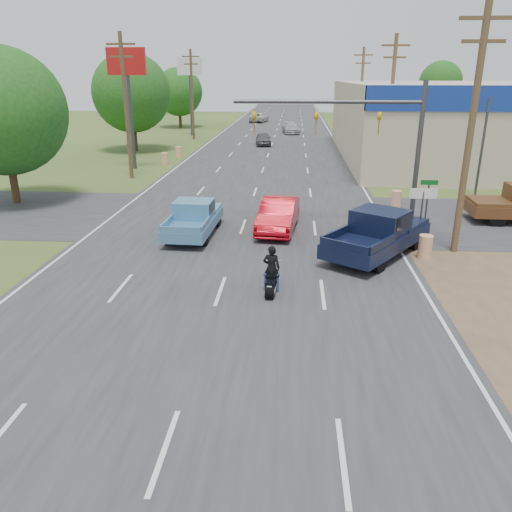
# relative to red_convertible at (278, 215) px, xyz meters

# --- Properties ---
(ground) EXTENTS (200.00, 200.00, 0.00)m
(ground) POSITION_rel_red_convertible_xyz_m (-1.79, -15.55, -0.78)
(ground) COLOR #394F1F
(ground) RESTS_ON ground
(main_road) EXTENTS (15.00, 180.00, 0.02)m
(main_road) POSITION_rel_red_convertible_xyz_m (-1.79, 24.45, -0.77)
(main_road) COLOR #2D2D30
(main_road) RESTS_ON ground
(cross_road) EXTENTS (120.00, 10.00, 0.02)m
(cross_road) POSITION_rel_red_convertible_xyz_m (-1.79, 2.45, -0.78)
(cross_road) COLOR #2D2D30
(cross_road) RESTS_ON ground
(utility_pole_1) EXTENTS (2.00, 0.28, 10.00)m
(utility_pole_1) POSITION_rel_red_convertible_xyz_m (7.71, -2.55, 4.53)
(utility_pole_1) COLOR #4C3823
(utility_pole_1) RESTS_ON ground
(utility_pole_2) EXTENTS (2.00, 0.28, 10.00)m
(utility_pole_2) POSITION_rel_red_convertible_xyz_m (7.71, 15.45, 4.53)
(utility_pole_2) COLOR #4C3823
(utility_pole_2) RESTS_ON ground
(utility_pole_3) EXTENTS (2.00, 0.28, 10.00)m
(utility_pole_3) POSITION_rel_red_convertible_xyz_m (7.71, 33.45, 4.53)
(utility_pole_3) COLOR #4C3823
(utility_pole_3) RESTS_ON ground
(utility_pole_5) EXTENTS (2.00, 0.28, 10.00)m
(utility_pole_5) POSITION_rel_red_convertible_xyz_m (-11.29, 12.45, 4.53)
(utility_pole_5) COLOR #4C3823
(utility_pole_5) RESTS_ON ground
(utility_pole_6) EXTENTS (2.00, 0.28, 10.00)m
(utility_pole_6) POSITION_rel_red_convertible_xyz_m (-11.29, 36.45, 4.53)
(utility_pole_6) COLOR #4C3823
(utility_pole_6) RESTS_ON ground
(tree_0) EXTENTS (7.14, 7.14, 8.84)m
(tree_0) POSITION_rel_red_convertible_xyz_m (-15.79, 4.45, 4.48)
(tree_0) COLOR #422D19
(tree_0) RESTS_ON ground
(tree_1) EXTENTS (7.56, 7.56, 9.36)m
(tree_1) POSITION_rel_red_convertible_xyz_m (-15.29, 26.45, 4.79)
(tree_1) COLOR #422D19
(tree_1) RESTS_ON ground
(tree_2) EXTENTS (6.72, 6.72, 8.32)m
(tree_2) POSITION_rel_red_convertible_xyz_m (-15.99, 50.45, 4.17)
(tree_2) COLOR #422D19
(tree_2) RESTS_ON ground
(tree_5) EXTENTS (7.98, 7.98, 9.88)m
(tree_5) POSITION_rel_red_convertible_xyz_m (28.21, 79.45, 5.10)
(tree_5) COLOR #422D19
(tree_5) RESTS_ON ground
(tree_6) EXTENTS (8.82, 8.82, 10.92)m
(tree_6) POSITION_rel_red_convertible_xyz_m (-31.79, 79.45, 5.72)
(tree_6) COLOR #422D19
(tree_6) RESTS_ON ground
(barrel_0) EXTENTS (0.56, 0.56, 1.00)m
(barrel_0) POSITION_rel_red_convertible_xyz_m (6.21, -3.55, -0.28)
(barrel_0) COLOR orange
(barrel_0) RESTS_ON ground
(barrel_1) EXTENTS (0.56, 0.56, 1.00)m
(barrel_1) POSITION_rel_red_convertible_xyz_m (6.61, 4.95, -0.28)
(barrel_1) COLOR orange
(barrel_1) RESTS_ON ground
(barrel_2) EXTENTS (0.56, 0.56, 1.00)m
(barrel_2) POSITION_rel_red_convertible_xyz_m (-10.29, 18.45, -0.28)
(barrel_2) COLOR orange
(barrel_2) RESTS_ON ground
(barrel_3) EXTENTS (0.56, 0.56, 1.00)m
(barrel_3) POSITION_rel_red_convertible_xyz_m (-9.99, 22.45, -0.28)
(barrel_3) COLOR orange
(barrel_3) RESTS_ON ground
(pole_sign_left_near) EXTENTS (3.00, 0.35, 9.20)m
(pole_sign_left_near) POSITION_rel_red_convertible_xyz_m (-12.29, 16.45, 6.39)
(pole_sign_left_near) COLOR #3F3F44
(pole_sign_left_near) RESTS_ON ground
(pole_sign_left_far) EXTENTS (3.00, 0.35, 9.20)m
(pole_sign_left_far) POSITION_rel_red_convertible_xyz_m (-12.29, 40.45, 6.39)
(pole_sign_left_far) COLOR #3F3F44
(pole_sign_left_far) RESTS_ON ground
(lane_sign) EXTENTS (1.20, 0.08, 2.52)m
(lane_sign) POSITION_rel_red_convertible_xyz_m (6.41, -1.55, 1.12)
(lane_sign) COLOR #3F3F44
(lane_sign) RESTS_ON ground
(street_name_sign) EXTENTS (0.80, 0.08, 2.61)m
(street_name_sign) POSITION_rel_red_convertible_xyz_m (7.01, -0.05, 0.82)
(street_name_sign) COLOR #3F3F44
(street_name_sign) RESTS_ON ground
(signal_mast) EXTENTS (9.12, 0.40, 7.00)m
(signal_mast) POSITION_rel_red_convertible_xyz_m (4.03, 1.45, 4.02)
(signal_mast) COLOR #3F3F44
(signal_mast) RESTS_ON ground
(red_convertible) EXTENTS (2.12, 4.90, 1.57)m
(red_convertible) POSITION_rel_red_convertible_xyz_m (0.00, 0.00, 0.00)
(red_convertible) COLOR #B20812
(red_convertible) RESTS_ON ground
(motorcycle) EXTENTS (0.59, 1.91, 0.97)m
(motorcycle) POSITION_rel_red_convertible_xyz_m (0.01, -7.52, -0.35)
(motorcycle) COLOR black
(motorcycle) RESTS_ON ground
(rider) EXTENTS (0.61, 0.42, 1.63)m
(rider) POSITION_rel_red_convertible_xyz_m (0.01, -7.49, 0.03)
(rider) COLOR black
(rider) RESTS_ON ground
(blue_pickup) EXTENTS (2.13, 5.09, 1.66)m
(blue_pickup) POSITION_rel_red_convertible_xyz_m (-3.97, -0.96, 0.05)
(blue_pickup) COLOR black
(blue_pickup) RESTS_ON ground
(navy_pickup) EXTENTS (5.19, 6.09, 1.94)m
(navy_pickup) POSITION_rel_red_convertible_xyz_m (4.36, -3.17, 0.20)
(navy_pickup) COLOR black
(navy_pickup) RESTS_ON ground
(distant_car_grey) EXTENTS (2.01, 4.11, 1.35)m
(distant_car_grey) POSITION_rel_red_convertible_xyz_m (-2.70, 31.68, -0.11)
(distant_car_grey) COLOR #505054
(distant_car_grey) RESTS_ON ground
(distant_car_silver) EXTENTS (2.59, 5.11, 1.42)m
(distant_car_silver) POSITION_rel_red_convertible_xyz_m (0.19, 43.70, -0.07)
(distant_car_silver) COLOR #B2B2B7
(distant_car_silver) RESTS_ON ground
(distant_car_white) EXTENTS (3.16, 5.48, 1.44)m
(distant_car_white) POSITION_rel_red_convertible_xyz_m (-5.15, 60.08, -0.07)
(distant_car_white) COLOR silver
(distant_car_white) RESTS_ON ground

